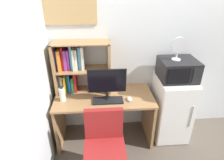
{
  "coord_description": "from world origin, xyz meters",
  "views": [
    {
      "loc": [
        -0.96,
        -2.44,
        2.08
      ],
      "look_at": [
        -0.8,
        -0.34,
        0.98
      ],
      "focal_mm": 30.56,
      "sensor_mm": 36.0,
      "label": 1
    }
  ],
  "objects_px": {
    "keyboard": "(108,101)",
    "computer_mouse": "(129,99)",
    "water_bottle": "(62,94)",
    "desk_fan": "(178,47)",
    "hutch_bookshelf": "(75,66)",
    "microwave": "(178,69)",
    "desk_chair": "(105,154)",
    "wall_corkboard": "(69,1)",
    "mini_fridge": "(171,108)",
    "monitor": "(107,83)"
  },
  "relations": [
    {
      "from": "computer_mouse",
      "to": "water_bottle",
      "type": "relative_size",
      "value": 0.48
    },
    {
      "from": "desk_chair",
      "to": "wall_corkboard",
      "type": "bearing_deg",
      "value": 110.51
    },
    {
      "from": "computer_mouse",
      "to": "mini_fridge",
      "type": "bearing_deg",
      "value": 13.51
    },
    {
      "from": "microwave",
      "to": "keyboard",
      "type": "bearing_deg",
      "value": -170.13
    },
    {
      "from": "desk_fan",
      "to": "water_bottle",
      "type": "bearing_deg",
      "value": -176.25
    },
    {
      "from": "computer_mouse",
      "to": "desk_fan",
      "type": "distance_m",
      "value": 0.87
    },
    {
      "from": "keyboard",
      "to": "desk_fan",
      "type": "height_order",
      "value": "desk_fan"
    },
    {
      "from": "monitor",
      "to": "hutch_bookshelf",
      "type": "bearing_deg",
      "value": 144.9
    },
    {
      "from": "water_bottle",
      "to": "desk_chair",
      "type": "relative_size",
      "value": 0.23
    },
    {
      "from": "keyboard",
      "to": "desk_fan",
      "type": "distance_m",
      "value": 1.08
    },
    {
      "from": "water_bottle",
      "to": "desk_fan",
      "type": "bearing_deg",
      "value": 3.75
    },
    {
      "from": "keyboard",
      "to": "computer_mouse",
      "type": "bearing_deg",
      "value": 0.43
    },
    {
      "from": "hutch_bookshelf",
      "to": "keyboard",
      "type": "distance_m",
      "value": 0.63
    },
    {
      "from": "mini_fridge",
      "to": "desk_chair",
      "type": "bearing_deg",
      "value": -145.24
    },
    {
      "from": "hutch_bookshelf",
      "to": "desk_fan",
      "type": "relative_size",
      "value": 2.47
    },
    {
      "from": "microwave",
      "to": "mini_fridge",
      "type": "bearing_deg",
      "value": -90.07
    },
    {
      "from": "microwave",
      "to": "wall_corkboard",
      "type": "xyz_separation_m",
      "value": [
        -1.33,
        0.27,
        0.8
      ]
    },
    {
      "from": "hutch_bookshelf",
      "to": "keyboard",
      "type": "xyz_separation_m",
      "value": [
        0.42,
        -0.31,
        -0.35
      ]
    },
    {
      "from": "monitor",
      "to": "mini_fridge",
      "type": "xyz_separation_m",
      "value": [
        0.92,
        0.13,
        -0.51
      ]
    },
    {
      "from": "hutch_bookshelf",
      "to": "desk_fan",
      "type": "bearing_deg",
      "value": -7.09
    },
    {
      "from": "hutch_bookshelf",
      "to": "mini_fridge",
      "type": "distance_m",
      "value": 1.47
    },
    {
      "from": "hutch_bookshelf",
      "to": "wall_corkboard",
      "type": "height_order",
      "value": "wall_corkboard"
    },
    {
      "from": "computer_mouse",
      "to": "desk_chair",
      "type": "height_order",
      "value": "desk_chair"
    },
    {
      "from": "mini_fridge",
      "to": "desk_fan",
      "type": "distance_m",
      "value": 0.9
    },
    {
      "from": "hutch_bookshelf",
      "to": "microwave",
      "type": "bearing_deg",
      "value": -6.61
    },
    {
      "from": "monitor",
      "to": "keyboard",
      "type": "height_order",
      "value": "monitor"
    },
    {
      "from": "hutch_bookshelf",
      "to": "desk_chair",
      "type": "bearing_deg",
      "value": -67.37
    },
    {
      "from": "desk_fan",
      "to": "microwave",
      "type": "bearing_deg",
      "value": 8.01
    },
    {
      "from": "desk_fan",
      "to": "desk_chair",
      "type": "bearing_deg",
      "value": -144.15
    },
    {
      "from": "water_bottle",
      "to": "wall_corkboard",
      "type": "xyz_separation_m",
      "value": [
        0.14,
        0.37,
        1.05
      ]
    },
    {
      "from": "mini_fridge",
      "to": "wall_corkboard",
      "type": "height_order",
      "value": "wall_corkboard"
    },
    {
      "from": "wall_corkboard",
      "to": "mini_fridge",
      "type": "bearing_deg",
      "value": -11.48
    },
    {
      "from": "hutch_bookshelf",
      "to": "monitor",
      "type": "relative_size",
      "value": 1.53
    },
    {
      "from": "monitor",
      "to": "wall_corkboard",
      "type": "relative_size",
      "value": 0.73
    },
    {
      "from": "desk_chair",
      "to": "wall_corkboard",
      "type": "distance_m",
      "value": 1.79
    },
    {
      "from": "monitor",
      "to": "desk_chair",
      "type": "xyz_separation_m",
      "value": [
        -0.06,
        -0.55,
        -0.59
      ]
    },
    {
      "from": "computer_mouse",
      "to": "mini_fridge",
      "type": "height_order",
      "value": "mini_fridge"
    },
    {
      "from": "keyboard",
      "to": "water_bottle",
      "type": "height_order",
      "value": "water_bottle"
    },
    {
      "from": "keyboard",
      "to": "computer_mouse",
      "type": "height_order",
      "value": "computer_mouse"
    },
    {
      "from": "water_bottle",
      "to": "desk_fan",
      "type": "height_order",
      "value": "desk_fan"
    },
    {
      "from": "desk_fan",
      "to": "wall_corkboard",
      "type": "distance_m",
      "value": 1.41
    },
    {
      "from": "keyboard",
      "to": "wall_corkboard",
      "type": "bearing_deg",
      "value": 134.76
    },
    {
      "from": "mini_fridge",
      "to": "microwave",
      "type": "height_order",
      "value": "microwave"
    },
    {
      "from": "wall_corkboard",
      "to": "keyboard",
      "type": "bearing_deg",
      "value": -45.24
    },
    {
      "from": "desk_fan",
      "to": "desk_chair",
      "type": "height_order",
      "value": "desk_fan"
    },
    {
      "from": "desk_chair",
      "to": "monitor",
      "type": "bearing_deg",
      "value": 83.71
    },
    {
      "from": "keyboard",
      "to": "microwave",
      "type": "height_order",
      "value": "microwave"
    },
    {
      "from": "hutch_bookshelf",
      "to": "keyboard",
      "type": "relative_size",
      "value": 1.88
    },
    {
      "from": "hutch_bookshelf",
      "to": "computer_mouse",
      "type": "xyz_separation_m",
      "value": [
        0.69,
        -0.31,
        -0.34
      ]
    },
    {
      "from": "monitor",
      "to": "water_bottle",
      "type": "distance_m",
      "value": 0.58
    }
  ]
}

